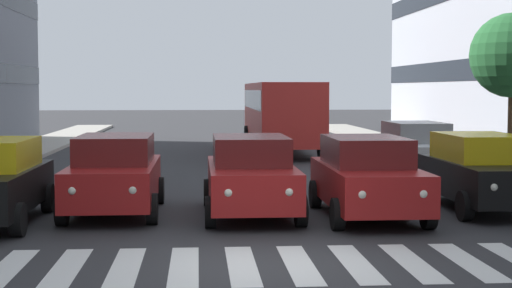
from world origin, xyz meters
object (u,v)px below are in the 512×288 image
car_0 (482,171)px  car_row2_0 (416,149)px  car_3 (115,174)px  bus_behind_traffic (281,109)px  car_2 (251,175)px  car_1 (367,176)px

car_0 → car_row2_0: size_ratio=1.00×
car_3 → bus_behind_traffic: bus_behind_traffic is taller
car_row2_0 → bus_behind_traffic: (3.14, -10.21, 0.97)m
car_0 → car_row2_0: (-0.31, -6.38, 0.00)m
car_0 → car_3: bearing=-0.6°
car_0 → car_2: same height
car_1 → bus_behind_traffic: 17.48m
car_1 → car_row2_0: same height
car_1 → car_2: (2.46, -0.44, 0.00)m
car_3 → car_1: bearing=170.1°
car_row2_0 → bus_behind_traffic: size_ratio=0.42×
car_0 → bus_behind_traffic: (2.83, -16.59, 0.97)m
car_row2_0 → bus_behind_traffic: bus_behind_traffic is taller
car_3 → car_row2_0: same height
bus_behind_traffic → car_0: bearing=99.7°
car_0 → car_3: 8.26m
car_3 → car_row2_0: bearing=-143.7°
car_0 → bus_behind_traffic: bearing=-80.3°
car_2 → bus_behind_traffic: bus_behind_traffic is taller
car_2 → car_3: size_ratio=1.00×
car_1 → car_row2_0: size_ratio=1.00×
car_1 → car_3: (5.43, -0.94, 0.00)m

